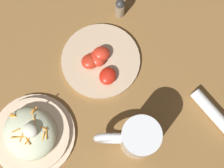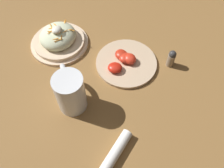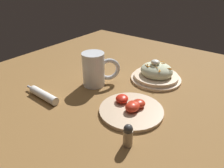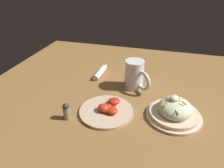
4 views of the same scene
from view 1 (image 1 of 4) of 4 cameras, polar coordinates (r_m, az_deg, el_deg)
ground_plane at (r=0.87m, az=-2.37°, el=-1.32°), size 1.43×1.43×0.00m
salad_plate at (r=0.84m, az=-14.19°, el=-8.62°), size 0.22×0.22×0.10m
beer_mug at (r=0.79m, az=4.45°, el=-9.71°), size 0.12×0.14×0.14m
napkin_roll at (r=0.88m, az=17.64°, el=-4.97°), size 0.18×0.04×0.03m
tomato_plate at (r=0.88m, az=-2.11°, el=4.14°), size 0.22×0.22×0.04m
salt_shaker at (r=0.92m, az=1.43°, el=13.44°), size 0.03×0.03×0.07m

